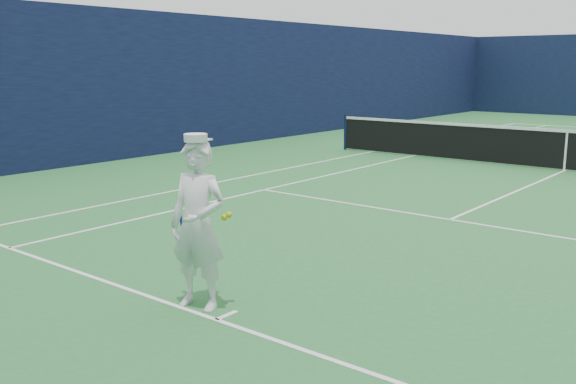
# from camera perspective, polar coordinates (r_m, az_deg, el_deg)

# --- Properties ---
(ground) EXTENTS (80.00, 80.00, 0.00)m
(ground) POSITION_cam_1_polar(r_m,az_deg,el_deg) (16.98, 23.33, 1.73)
(ground) COLOR #296C32
(ground) RESTS_ON ground
(court_markings) EXTENTS (11.03, 23.83, 0.01)m
(court_markings) POSITION_cam_1_polar(r_m,az_deg,el_deg) (16.98, 23.33, 1.74)
(court_markings) COLOR white
(court_markings) RESTS_ON ground
(windscreen_fence) EXTENTS (20.12, 36.12, 4.00)m
(windscreen_fence) POSITION_cam_1_polar(r_m,az_deg,el_deg) (16.79, 23.87, 8.47)
(windscreen_fence) COLOR #0E1633
(windscreen_fence) RESTS_ON ground
(tennis_net) EXTENTS (12.88, 0.09, 1.07)m
(tennis_net) POSITION_cam_1_polar(r_m,az_deg,el_deg) (16.90, 23.48, 3.58)
(tennis_net) COLOR #141E4C
(tennis_net) RESTS_ON ground
(tennis_player) EXTENTS (0.84, 0.56, 1.86)m
(tennis_player) POSITION_cam_1_polar(r_m,az_deg,el_deg) (6.77, -8.00, -2.89)
(tennis_player) COLOR white
(tennis_player) RESTS_ON ground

